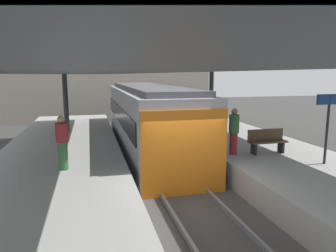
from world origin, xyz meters
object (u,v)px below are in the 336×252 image
object	(u,v)px
platform_sign	(328,113)
passenger_near_bench	(234,131)
platform_bench	(267,140)
passenger_mid_platform	(62,142)
commuter_train	(148,119)

from	to	relation	value
platform_sign	passenger_near_bench	xyz separation A→B (m)	(-2.29, 1.80, -0.77)
platform_bench	passenger_mid_platform	world-z (taller)	passenger_mid_platform
commuter_train	platform_bench	size ratio (longest dim) A/B	8.40
commuter_train	platform_sign	bearing A→B (deg)	-54.53
passenger_mid_platform	commuter_train	bearing A→B (deg)	54.56
passenger_near_bench	passenger_mid_platform	world-z (taller)	passenger_near_bench
platform_bench	passenger_near_bench	bearing A→B (deg)	173.15
platform_bench	passenger_near_bench	distance (m)	1.30
commuter_train	platform_bench	distance (m)	5.82
platform_bench	platform_sign	distance (m)	2.27
passenger_near_bench	passenger_mid_platform	xyz separation A→B (m)	(-5.72, -0.39, -0.01)
platform_sign	passenger_mid_platform	xyz separation A→B (m)	(-8.01, 1.41, -0.78)
platform_sign	passenger_mid_platform	world-z (taller)	platform_sign
passenger_mid_platform	platform_sign	bearing A→B (deg)	-10.01
platform_bench	passenger_near_bench	size ratio (longest dim) A/B	0.85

